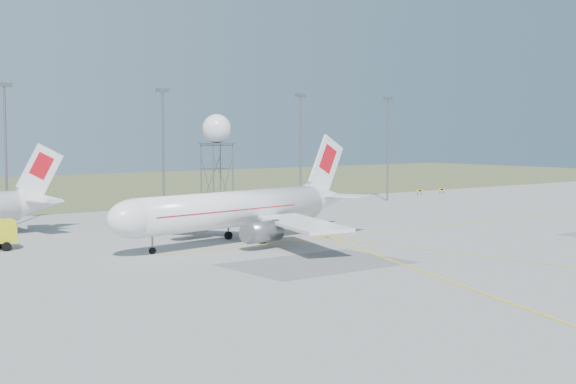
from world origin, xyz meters
TOP-DOWN VIEW (x-y plane):
  - ground at (0.00, 0.00)m, footprint 400.00×400.00m
  - grass_strip at (0.00, 140.00)m, footprint 400.00×120.00m
  - mast_a at (-35.00, 66.00)m, footprint 2.20×0.50m
  - mast_b at (-10.00, 66.00)m, footprint 2.20×0.50m
  - mast_c at (18.00, 66.00)m, footprint 2.20×0.50m
  - mast_d at (40.00, 66.00)m, footprint 2.20×0.50m
  - taxi_sign_near at (55.60, 72.00)m, footprint 1.60×0.17m
  - taxi_sign_far at (62.60, 72.00)m, footprint 1.60×0.17m
  - airliner_main at (-17.92, 33.12)m, footprint 38.81×37.30m
  - radar_tower at (-4.29, 59.03)m, footprint 4.53×4.53m

SIDE VIEW (x-z plane):
  - ground at x=0.00m, z-range 0.00..0.00m
  - grass_strip at x=0.00m, z-range 0.00..0.03m
  - taxi_sign_near at x=55.60m, z-range 0.29..1.49m
  - taxi_sign_far at x=62.60m, z-range 0.29..1.49m
  - airliner_main at x=-17.92m, z-range -2.56..10.67m
  - radar_tower at x=-4.29m, z-range 1.00..17.38m
  - mast_a at x=-35.00m, z-range 1.82..22.32m
  - mast_b at x=-10.00m, z-range 1.82..22.32m
  - mast_c at x=18.00m, z-range 1.82..22.32m
  - mast_d at x=40.00m, z-range 1.82..22.32m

